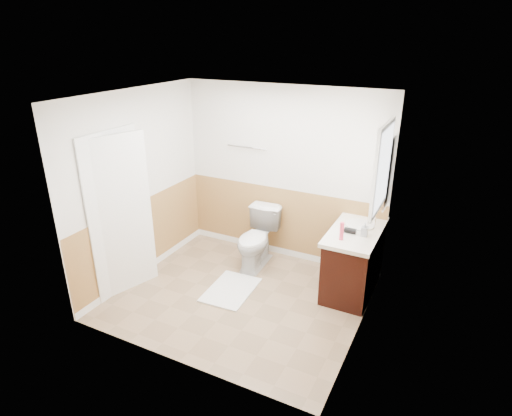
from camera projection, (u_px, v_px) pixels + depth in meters
The scene contains 32 objects.
floor at pixel (240, 297), 5.42m from camera, with size 3.00×3.00×0.00m, color #8C7051.
ceiling at pixel (237, 96), 4.46m from camera, with size 3.00×3.00×0.00m, color white.
wall_back at pixel (283, 175), 6.01m from camera, with size 3.00×3.00×0.00m, color silver.
wall_front at pixel (170, 254), 3.87m from camera, with size 3.00×3.00×0.00m, color silver.
wall_left at pixel (138, 187), 5.56m from camera, with size 3.00×3.00×0.00m, color silver.
wall_right at pixel (368, 231), 4.32m from camera, with size 3.00×3.00×0.00m, color silver.
wainscot_back at pixel (281, 223), 6.29m from camera, with size 3.00×3.00×0.00m, color #B47E48.
wainscot_front at pixel (177, 321), 4.16m from camera, with size 3.00×3.00×0.00m, color #B47E48.
wainscot_left at pixel (145, 238), 5.84m from camera, with size 2.60×2.60×0.00m, color #B47E48.
wainscot_right at pixel (360, 293), 4.61m from camera, with size 2.60×2.60×0.00m, color #B47E48.
toilet at pixel (257, 239), 6.01m from camera, with size 0.46×0.81×0.82m, color silver.
bath_mat at pixel (231, 290), 5.54m from camera, with size 0.55×0.80×0.02m, color white.
vanity_cabinet at pixel (354, 262), 5.44m from camera, with size 0.55×1.10×0.80m, color black.
vanity_knob_left at pixel (329, 250), 5.43m from camera, with size 0.03×0.03×0.03m, color silver.
vanity_knob_right at pixel (334, 243), 5.59m from camera, with size 0.03×0.03×0.03m, color silver.
countertop at pixel (356, 232), 5.28m from camera, with size 0.60×1.15×0.05m, color white.
sink_basin at pixel (360, 225), 5.39m from camera, with size 0.36×0.36×0.02m, color silver.
faucet at pixel (375, 223), 5.29m from camera, with size 0.02×0.02×0.14m, color white.
lotion_bottle at pixel (342, 231), 4.98m from camera, with size 0.05×0.05×0.22m, color #E23A59.
soap_dispenser at pixel (365, 229), 5.09m from camera, with size 0.08×0.08×0.17m, color #8F96A1.
hair_dryer_body at pixel (350, 231), 5.17m from camera, with size 0.07×0.07×0.14m, color black.
hair_dryer_handle at pixel (348, 232), 5.21m from camera, with size 0.03×0.03×0.07m, color black.
mirror_panel at pixel (389, 173), 5.12m from camera, with size 0.02×0.35×0.90m, color silver.
window_frame at pixel (382, 168), 4.63m from camera, with size 0.04×0.80×1.00m, color white.
window_glass at pixel (384, 168), 4.62m from camera, with size 0.01×0.70×0.90m, color white.
door at pixel (122, 216), 5.24m from camera, with size 0.05×0.80×2.04m, color white.
door_frame at pixel (117, 214), 5.27m from camera, with size 0.02×0.92×2.10m, color white.
door_knob at pixel (144, 213), 5.51m from camera, with size 0.06×0.06×0.06m, color silver.
towel_bar at pixel (247, 147), 6.07m from camera, with size 0.02×0.02×0.62m, color silver.
tp_holder_bar at pixel (274, 211), 6.21m from camera, with size 0.02×0.02×0.14m, color silver.
tp_roll at pixel (274, 211), 6.21m from camera, with size 0.11×0.11×0.10m, color white.
tp_sheet at pixel (274, 218), 6.25m from camera, with size 0.10×0.01×0.16m, color white.
Camera 1 is at (2.23, -4.00, 3.12)m, focal length 29.82 mm.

